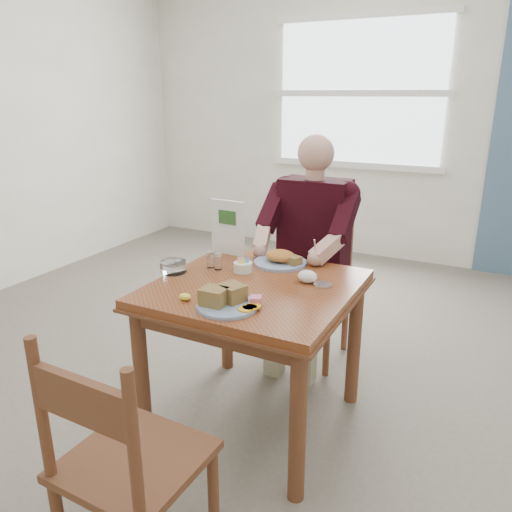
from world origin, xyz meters
The scene contains 16 objects.
floor centered at (0.00, 0.00, 0.00)m, with size 6.00×6.00×0.00m, color #635B50.
wall_back centered at (0.00, 3.00, 1.40)m, with size 5.50×5.50×0.00m, color white.
lemon_wedge centered at (-0.18, -0.31, 0.77)m, with size 0.06×0.04×0.03m, color yellow.
napkin centered at (0.21, 0.13, 0.78)m, with size 0.09×0.08×0.06m, color white.
metal_dish centered at (0.29, 0.12, 0.76)m, with size 0.09×0.09×0.01m, color silver.
window centered at (-0.40, 2.97, 1.60)m, with size 1.72×0.04×1.42m.
table centered at (0.00, 0.00, 0.64)m, with size 0.92×0.92×0.75m.
chair_far centered at (0.00, 0.80, 0.48)m, with size 0.42×0.42×0.95m.
chair_near centered at (0.04, -0.98, 0.48)m, with size 0.43×0.43×0.95m.
diner centered at (0.00, 0.71, 0.81)m, with size 0.53×0.56×1.39m.
near_plate centered at (0.01, -0.29, 0.78)m, with size 0.29×0.29×0.09m.
far_plate centered at (-0.01, 0.32, 0.78)m, with size 0.36×0.36×0.07m.
caddy centered at (-0.13, 0.12, 0.78)m, with size 0.11×0.11×0.07m.
shakers centered at (-0.28, 0.10, 0.79)m, with size 0.09×0.05×0.09m.
creamer centered at (-0.44, -0.04, 0.78)m, with size 0.16×0.16×0.06m.
menu centered at (-0.34, 0.34, 0.90)m, with size 0.21×0.03×0.30m.
Camera 1 is at (1.00, -1.95, 1.61)m, focal length 35.00 mm.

